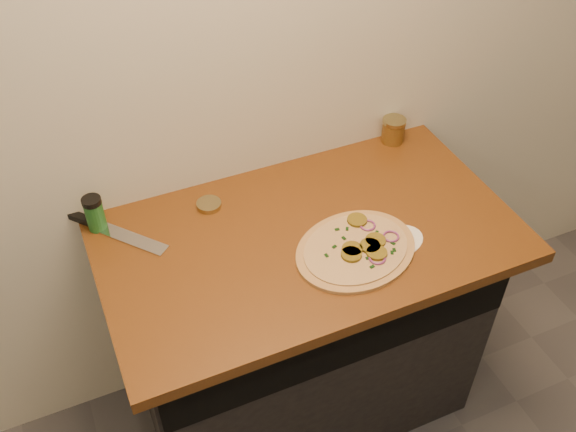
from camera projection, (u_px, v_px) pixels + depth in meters
name	position (u px, v px, depth m)	size (l,w,h in m)	color
cabinet	(301.00, 326.00, 2.18)	(1.10, 0.60, 0.86)	black
countertop	(308.00, 237.00, 1.86)	(1.20, 0.70, 0.04)	brown
pizza	(357.00, 249.00, 1.78)	(0.43, 0.43, 0.02)	tan
chefs_knife	(106.00, 228.00, 1.85)	(0.25, 0.28, 0.02)	#B7BAC1
mason_jar_lid	(209.00, 205.00, 1.92)	(0.07, 0.07, 0.02)	#9C8E5B
salsa_jar	(393.00, 130.00, 2.15)	(0.08, 0.08, 0.09)	maroon
spice_shaker	(95.00, 213.00, 1.82)	(0.06, 0.06, 0.11)	#1E5F23
flour_spill	(396.00, 242.00, 1.81)	(0.17, 0.17, 0.00)	white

